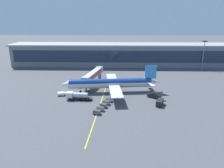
{
  "coord_description": "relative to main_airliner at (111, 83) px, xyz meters",
  "views": [
    {
      "loc": [
        1.59,
        -85.95,
        33.0
      ],
      "look_at": [
        -0.8,
        5.53,
        4.5
      ],
      "focal_mm": 33.99,
      "sensor_mm": 36.0,
      "label": 1
    }
  ],
  "objects": [
    {
      "name": "belt_loader",
      "position": [
        18.92,
        -7.41,
        -3.26
      ],
      "size": [
        6.37,
        5.12,
        3.49
      ],
      "color": "black",
      "rests_on": "ground_plane"
    },
    {
      "name": "baggage_cart_2",
      "position": [
        -2.39,
        -18.09,
        -3.47
      ],
      "size": [
        2.99,
        2.29,
        1.48
      ],
      "color": "#595B60",
      "rests_on": "ground_plane"
    },
    {
      "name": "apron_light_mast_0",
      "position": [
        59.85,
        47.77,
        7.15
      ],
      "size": [
        2.8,
        0.5,
        19.03
      ],
      "color": "gray",
      "rests_on": "ground_plane"
    },
    {
      "name": "baggage_cart_3",
      "position": [
        -1.42,
        -15.04,
        -3.47
      ],
      "size": [
        2.99,
        2.29,
        1.48
      ],
      "color": "gray",
      "rests_on": "ground_plane"
    },
    {
      "name": "pushback_tug",
      "position": [
        -21.77,
        -5.25,
        -3.4
      ],
      "size": [
        4.24,
        3.13,
        1.4
      ],
      "color": "white",
      "rests_on": "ground_plane"
    },
    {
      "name": "ground_plane",
      "position": [
        1.33,
        -7.56,
        -4.25
      ],
      "size": [
        700.0,
        700.0,
        0.0
      ],
      "primitive_type": "plane",
      "color": "#47494F"
    },
    {
      "name": "fuel_tanker",
      "position": [
        -13.9,
        -10.35,
        -2.51
      ],
      "size": [
        10.94,
        3.21,
        3.25
      ],
      "color": "#232326",
      "rests_on": "ground_plane"
    },
    {
      "name": "crew_van",
      "position": [
        19.81,
        -15.33,
        -2.94
      ],
      "size": [
        3.9,
        5.42,
        2.3
      ],
      "color": "black",
      "rests_on": "ground_plane"
    },
    {
      "name": "apron_lead_in_line",
      "position": [
        -3.35,
        -5.56,
        -4.25
      ],
      "size": [
        4.65,
        79.9,
        0.01
      ],
      "primitive_type": "cube",
      "rotation": [
        0.0,
        0.0,
        -0.05
      ],
      "color": "yellow",
      "rests_on": "ground_plane"
    },
    {
      "name": "baggage_cart_1",
      "position": [
        -3.36,
        -21.14,
        -3.47
      ],
      "size": [
        2.99,
        2.29,
        1.48
      ],
      "color": "gray",
      "rests_on": "ground_plane"
    },
    {
      "name": "main_airliner",
      "position": [
        0.0,
        0.0,
        0.0
      ],
      "size": [
        46.08,
        36.66,
        12.19
      ],
      "color": "silver",
      "rests_on": "ground_plane"
    },
    {
      "name": "terminal_building",
      "position": [
        12.25,
        59.73,
        3.52
      ],
      "size": [
        170.54,
        20.49,
        15.5
      ],
      "color": "slate",
      "rests_on": "ground_plane"
    },
    {
      "name": "baggage_cart_4",
      "position": [
        -0.44,
        -11.99,
        -3.47
      ],
      "size": [
        2.99,
        2.29,
        1.48
      ],
      "color": "#B2B7BC",
      "rests_on": "ground_plane"
    },
    {
      "name": "baggage_cart_0",
      "position": [
        -4.34,
        -24.18,
        -3.47
      ],
      "size": [
        2.99,
        2.29,
        1.48
      ],
      "color": "#595B60",
      "rests_on": "ground_plane"
    },
    {
      "name": "jet_bridge",
      "position": [
        -9.3,
        12.23,
        1.0
      ],
      "size": [
        8.63,
        25.29,
        6.94
      ],
      "color": "#B2B7BC",
      "rests_on": "ground_plane"
    }
  ]
}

